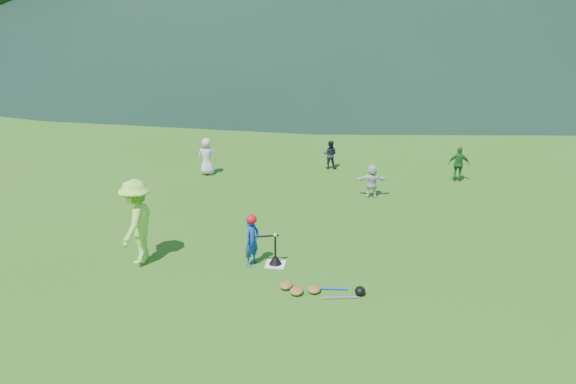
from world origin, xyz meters
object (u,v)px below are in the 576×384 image
object	(u,v)px
adult_coach	(137,222)
equipment_pile	(314,289)
batter_child	(252,241)
fielder_a	(207,157)
fielder_d	(372,181)
fielder_b	(330,154)
batting_tee	(275,259)
home_plate	(275,264)
fielder_c	(459,164)

from	to	relation	value
adult_coach	equipment_pile	bearing A→B (deg)	77.86
batter_child	fielder_a	distance (m)	7.21
batter_child	fielder_d	world-z (taller)	batter_child
fielder_b	adult_coach	bearing A→B (deg)	70.00
fielder_a	batting_tee	xyz separation A→B (m)	(3.28, -6.62, -0.51)
fielder_b	equipment_pile	distance (m)	9.03
batter_child	fielder_d	bearing A→B (deg)	-2.19
home_plate	equipment_pile	distance (m)	1.52
fielder_d	batting_tee	distance (m)	5.46
adult_coach	batting_tee	distance (m)	3.26
fielder_c	adult_coach	bearing A→B (deg)	46.35
fielder_a	equipment_pile	world-z (taller)	fielder_a
fielder_b	batting_tee	world-z (taller)	fielder_b
batter_child	batting_tee	size ratio (longest dim) A/B	1.75
fielder_c	batter_child	bearing A→B (deg)	56.56
batting_tee	equipment_pile	xyz separation A→B (m)	(0.97, -1.17, -0.06)
fielder_a	fielder_c	distance (m)	8.47
adult_coach	fielder_c	bearing A→B (deg)	131.65
home_plate	fielder_a	xyz separation A→B (m)	(-3.28, 6.62, 0.63)
batter_child	fielder_c	bearing A→B (deg)	-12.37
home_plate	fielder_d	xyz separation A→B (m)	(2.29, 4.94, 0.50)
fielder_c	fielder_d	size ratio (longest dim) A/B	1.15
fielder_d	home_plate	bearing A→B (deg)	59.22
equipment_pile	fielder_d	bearing A→B (deg)	77.82
batter_child	adult_coach	size ratio (longest dim) A/B	0.60
equipment_pile	home_plate	bearing A→B (deg)	129.53
batter_child	adult_coach	world-z (taller)	adult_coach
home_plate	equipment_pile	bearing A→B (deg)	-50.47
fielder_b	fielder_d	bearing A→B (deg)	122.44
batter_child	equipment_pile	distance (m)	1.94
adult_coach	fielder_d	bearing A→B (deg)	134.80
batter_child	fielder_c	size ratio (longest dim) A/B	1.02
fielder_a	batting_tee	distance (m)	7.40
adult_coach	fielder_a	size ratio (longest dim) A/B	1.54
home_plate	equipment_pile	xyz separation A→B (m)	(0.97, -1.17, 0.06)
fielder_a	batting_tee	bearing A→B (deg)	108.19
fielder_a	equipment_pile	xyz separation A→B (m)	(4.25, -7.79, -0.57)
adult_coach	fielder_a	distance (m)	6.81
fielder_c	batting_tee	distance (m)	8.60
batting_tee	adult_coach	bearing A→B (deg)	-176.70
adult_coach	fielder_c	xyz separation A→B (m)	(8.32, 7.03, -0.40)
batter_child	equipment_pile	xyz separation A→B (m)	(1.49, -1.12, -0.53)
batting_tee	fielder_d	bearing A→B (deg)	65.14
fielder_b	fielder_d	world-z (taller)	fielder_b
fielder_b	batting_tee	xyz separation A→B (m)	(-0.89, -7.84, -0.38)
home_plate	fielder_d	world-z (taller)	fielder_d
fielder_a	fielder_d	world-z (taller)	fielder_a
adult_coach	fielder_d	xyz separation A→B (m)	(5.43, 5.12, -0.48)
adult_coach	fielder_b	world-z (taller)	adult_coach
fielder_d	batting_tee	bearing A→B (deg)	59.22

